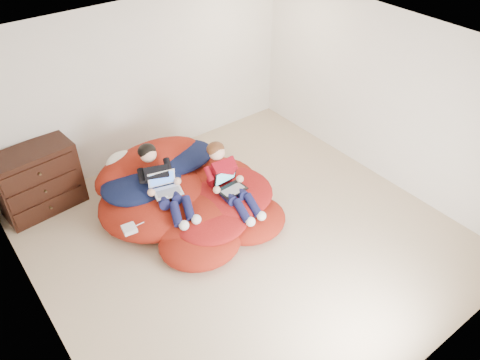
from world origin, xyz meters
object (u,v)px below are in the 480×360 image
Objects in this scene: younger_boy at (227,178)px; laptop_black at (229,184)px; older_boy at (161,180)px; laptop_white at (165,186)px; beanbag_pile at (184,196)px; dresser at (38,180)px.

laptop_black is at bearing -90.00° from younger_boy.
older_boy is 0.11m from laptop_white.
laptop_white is at bearing -165.21° from beanbag_pile.
younger_boy is at bearing -45.59° from beanbag_pile.
beanbag_pile is 0.71m from laptop_black.
younger_boy reaches higher than dresser.
laptop_white reaches higher than beanbag_pile.
beanbag_pile is 2.23× the size of younger_boy.
older_boy is at bearing 176.95° from beanbag_pile.
younger_boy is at bearing -40.82° from dresser.
younger_boy is (0.43, -0.43, 0.38)m from beanbag_pile.
dresser reaches higher than beanbag_pile.
dresser is at bearing 138.46° from laptop_black.
laptop_white reaches higher than laptop_black.
laptop_white is 1.10× the size of laptop_black.
beanbag_pile reaches higher than laptop_black.
older_boy is 0.89m from laptop_black.
dresser is 0.95× the size of older_boy.
older_boy is at bearing -45.33° from dresser.
laptop_black is at bearing -28.46° from laptop_white.
laptop_white is (-0.73, 0.35, -0.01)m from younger_boy.
older_boy is 3.14× the size of laptop_black.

